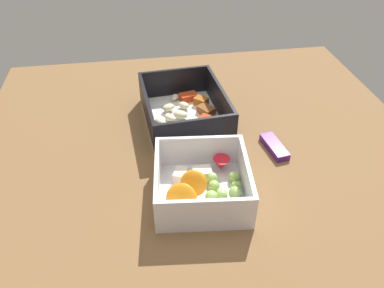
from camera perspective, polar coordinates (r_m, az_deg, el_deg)
The scene contains 4 objects.
table_surface at distance 65.68cm, azimuth 1.74°, elevation -2.56°, with size 80.00×80.00×2.00cm, color brown.
pasta_container at distance 72.48cm, azimuth -0.98°, elevation 4.81°, with size 20.21×16.20×6.41cm.
fruit_bowl at distance 56.95cm, azimuth 1.64°, elevation -6.17°, with size 15.52×15.15×5.93cm.
candy_bar at distance 67.64cm, azimuth 12.34°, elevation -0.43°, with size 7.00×2.40×1.20cm, color #51197A.
Camera 1 is at (48.82, -9.70, 43.86)cm, focal length 35.36 mm.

